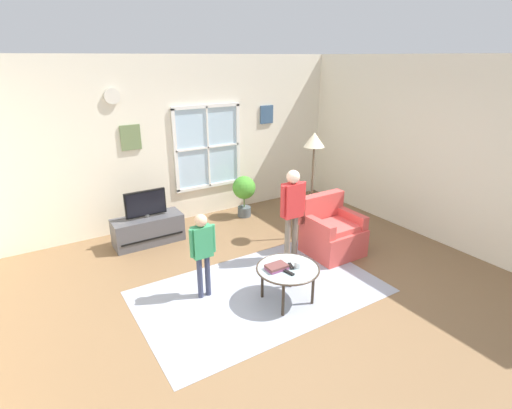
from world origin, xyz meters
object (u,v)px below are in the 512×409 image
at_px(television, 146,204).
at_px(person_red_shirt, 292,206).
at_px(armchair, 331,233).
at_px(coffee_table, 288,270).
at_px(potted_plant_by_window, 244,191).
at_px(tv_stand, 148,230).
at_px(remote_near_books, 289,273).
at_px(cup, 298,265).
at_px(floor_lamp, 314,151).
at_px(remote_near_cup, 291,266).
at_px(book_stack, 277,267).
at_px(person_green_shirt, 202,246).

relative_size(television, person_red_shirt, 0.47).
bearing_deg(armchair, television, 141.51).
distance_m(coffee_table, person_red_shirt, 1.12).
bearing_deg(armchair, potted_plant_by_window, 101.03).
height_order(tv_stand, coffee_table, coffee_table).
xyz_separation_m(coffee_table, person_red_shirt, (0.65, 0.80, 0.44)).
xyz_separation_m(remote_near_books, potted_plant_by_window, (1.01, 2.74, 0.04)).
bearing_deg(television, armchair, -38.49).
height_order(remote_near_books, potted_plant_by_window, potted_plant_by_window).
relative_size(tv_stand, coffee_table, 1.41).
bearing_deg(tv_stand, person_red_shirt, -46.65).
xyz_separation_m(cup, potted_plant_by_window, (0.83, 2.69, 0.01)).
xyz_separation_m(person_red_shirt, floor_lamp, (0.73, 0.45, 0.60)).
xyz_separation_m(person_red_shirt, potted_plant_by_window, (0.29, 1.83, -0.36)).
bearing_deg(remote_near_books, coffee_table, 59.50).
xyz_separation_m(cup, floor_lamp, (1.27, 1.31, 0.97)).
bearing_deg(cup, armchair, 31.30).
distance_m(television, armchair, 2.90).
bearing_deg(potted_plant_by_window, tv_stand, -175.14).
bearing_deg(coffee_table, remote_near_cup, -0.73).
bearing_deg(television, coffee_table, -69.40).
distance_m(tv_stand, television, 0.45).
bearing_deg(book_stack, coffee_table, -21.09).
xyz_separation_m(coffee_table, floor_lamp, (1.38, 1.25, 1.04)).
height_order(person_red_shirt, floor_lamp, floor_lamp).
xyz_separation_m(tv_stand, remote_near_books, (0.86, -2.58, 0.24)).
height_order(tv_stand, cup, cup).
bearing_deg(remote_near_books, television, 108.53).
xyz_separation_m(book_stack, person_green_shirt, (-0.69, 0.57, 0.21)).
distance_m(tv_stand, armchair, 2.88).
xyz_separation_m(book_stack, remote_near_books, (0.07, -0.16, -0.02)).
height_order(tv_stand, floor_lamp, floor_lamp).
xyz_separation_m(remote_near_books, remote_near_cup, (0.11, 0.11, 0.00)).
relative_size(potted_plant_by_window, floor_lamp, 0.44).
bearing_deg(television, floor_lamp, -27.85).
xyz_separation_m(person_red_shirt, person_green_shirt, (-1.47, -0.18, -0.17)).
relative_size(television, book_stack, 2.58).
bearing_deg(remote_near_cup, floor_lamp, 43.22).
relative_size(coffee_table, potted_plant_by_window, 0.99).
bearing_deg(remote_near_books, cup, 16.96).
xyz_separation_m(book_stack, person_red_shirt, (0.78, 0.75, 0.38)).
xyz_separation_m(television, remote_near_cup, (0.97, -2.47, -0.21)).
height_order(potted_plant_by_window, floor_lamp, floor_lamp).
relative_size(tv_stand, television, 1.69).
height_order(tv_stand, remote_near_books, remote_near_books).
bearing_deg(floor_lamp, cup, -134.10).
distance_m(remote_near_books, floor_lamp, 2.22).
relative_size(person_red_shirt, person_green_shirt, 1.25).
bearing_deg(coffee_table, armchair, 27.24).
xyz_separation_m(television, person_red_shirt, (1.58, -1.67, 0.19)).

